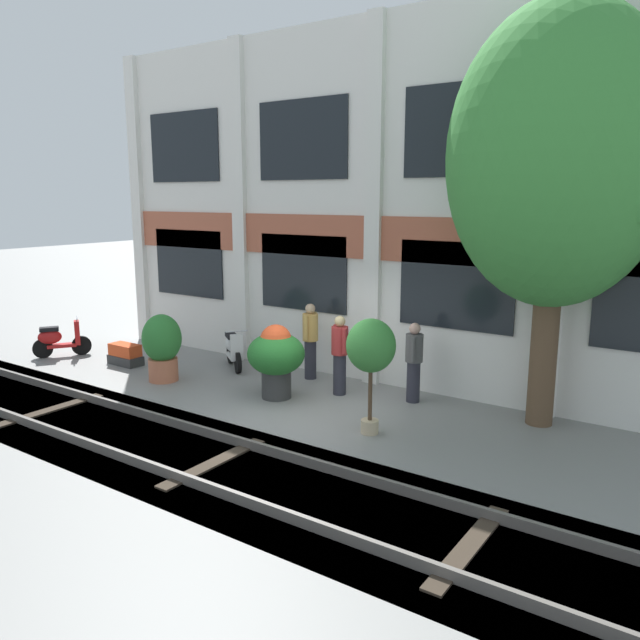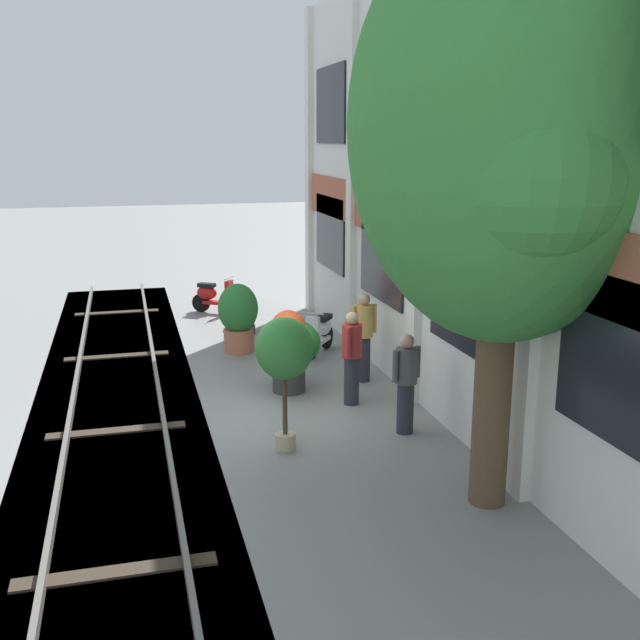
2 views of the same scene
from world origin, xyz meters
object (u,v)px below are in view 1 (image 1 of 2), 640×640
Objects in this scene: broadleaf_tree at (557,164)px; scooter_near_curb at (59,340)px; potted_plant_terracotta_small at (371,349)px; potted_plant_square_trough at (125,355)px; scooter_second_parked at (233,349)px; potted_plant_ribbed_drum at (276,355)px; resident_near_plants at (340,353)px; resident_watching_tracks at (310,339)px; resident_by_doorway at (414,360)px; potted_plant_glazed_jar at (162,345)px.

scooter_near_curb is (-11.21, -2.05, -4.03)m from broadleaf_tree.
potted_plant_terracotta_small is (-2.23, -2.10, -2.99)m from broadleaf_tree.
scooter_second_parked reaches higher than potted_plant_square_trough.
potted_plant_square_trough is (-4.52, -0.10, -0.63)m from potted_plant_ribbed_drum.
scooter_second_parked is 0.72× the size of resident_near_plants.
broadleaf_tree is 6.09m from resident_watching_tracks.
potted_plant_terracotta_small is at bearing -4.09° from potted_plant_square_trough.
broadleaf_tree is 4.33m from resident_by_doorway.
scooter_second_parked is (-2.23, 1.18, -0.43)m from potted_plant_ribbed_drum.
resident_near_plants is (5.44, 0.99, 0.63)m from potted_plant_square_trough.
potted_plant_glazed_jar is at bearing -36.28° from resident_near_plants.
potted_plant_terracotta_small is 5.15m from scooter_second_parked.
resident_by_doorway is at bearing 166.83° from resident_watching_tracks.
potted_plant_glazed_jar is 0.90× the size of resident_near_plants.
resident_near_plants is at bearing 20.43° from potted_plant_glazed_jar.
resident_near_plants is at bearing -170.98° from broadleaf_tree.
potted_plant_terracotta_small is 1.26× the size of resident_by_doorway.
broadleaf_tree is 5.90× the size of scooter_near_curb.
potted_plant_square_trough is 0.56× the size of resident_by_doorway.
potted_plant_ribbed_drum is 1.28m from resident_near_plants.
potted_plant_ribbed_drum reaches higher than scooter_near_curb.
potted_plant_square_trough is 0.76× the size of scooter_second_parked.
resident_watching_tracks is at bearing -179.68° from broadleaf_tree.
resident_watching_tracks is (-2.57, 0.16, 0.06)m from resident_by_doorway.
potted_plant_terracotta_small reaches higher than resident_watching_tracks.
potted_plant_ribbed_drum is 0.89× the size of resident_watching_tracks.
resident_near_plants is (3.15, -0.29, 0.43)m from scooter_second_parked.
resident_watching_tracks reaches higher than scooter_second_parked.
scooter_second_parked is 4.60m from resident_by_doorway.
broadleaf_tree is 5.27m from resident_near_plants.
potted_plant_glazed_jar is (-7.49, -1.98, -3.67)m from broadleaf_tree.
potted_plant_ribbed_drum is at bearing 8.57° from scooter_second_parked.
potted_plant_square_trough is 4.63m from resident_watching_tracks.
resident_by_doorway is at bearing -175.59° from broadleaf_tree.
potted_plant_ribbed_drum is at bearing -51.27° from scooter_near_curb.
potted_plant_terracotta_small is 1.66× the size of scooter_near_curb.
broadleaf_tree is at bearing 17.57° from potted_plant_ribbed_drum.
potted_plant_ribbed_drum is 2.70m from resident_by_doorway.
scooter_near_curb is 9.05m from resident_by_doorway.
broadleaf_tree is at bearing -45.78° from scooter_near_curb.
potted_plant_terracotta_small is 2.25m from resident_near_plants.
resident_by_doorway reaches higher than potted_plant_ribbed_drum.
resident_by_doorway is (2.36, 1.31, -0.03)m from potted_plant_ribbed_drum.
broadleaf_tree is at bearing 132.32° from resident_near_plants.
scooter_near_curb is at bearing 179.66° from potted_plant_terracotta_small.
broadleaf_tree is 4.75× the size of potted_plant_ribbed_drum.
scooter_near_curb is 0.71× the size of resident_watching_tracks.
potted_plant_terracotta_small is 1.33× the size of potted_plant_ribbed_drum.
broadleaf_tree reaches higher than resident_by_doorway.
resident_watching_tracks is 1.03× the size of resident_near_plants.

